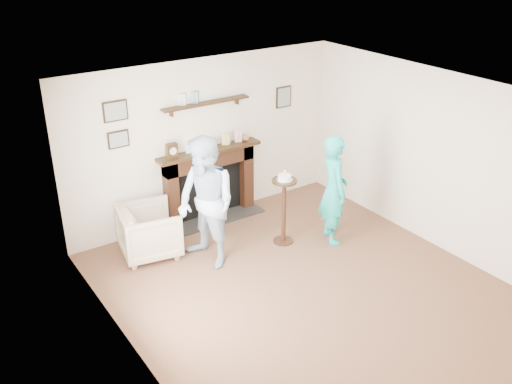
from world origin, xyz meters
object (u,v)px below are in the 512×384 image
Objects in this scene: armchair at (151,254)px; woman at (331,239)px; pedestal_table at (284,199)px; man at (209,262)px.

woman is at bearing -105.07° from armchair.
armchair is 2.03m from pedestal_table.
man is 1.12× the size of woman.
armchair is 0.44× the size of man.
armchair is at bearing 156.17° from pedestal_table.
armchair is at bearing -148.47° from man.
man reaches higher than woman.
woman is at bearing 65.54° from man.
man is at bearing 173.76° from pedestal_table.
pedestal_table is (1.18, -0.13, 0.70)m from man.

